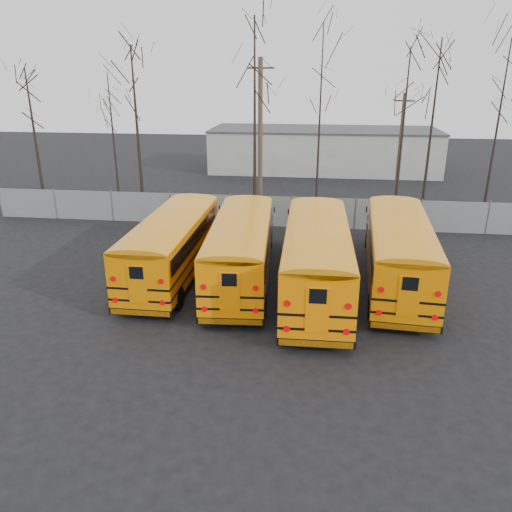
# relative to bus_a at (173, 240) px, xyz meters

# --- Properties ---
(ground) EXTENTS (120.00, 120.00, 0.00)m
(ground) POSITION_rel_bus_a_xyz_m (5.24, -3.14, -1.84)
(ground) COLOR black
(ground) RESTS_ON ground
(fence) EXTENTS (40.00, 0.04, 2.00)m
(fence) POSITION_rel_bus_a_xyz_m (5.24, 8.86, -0.84)
(fence) COLOR gray
(fence) RESTS_ON ground
(distant_building) EXTENTS (22.00, 8.00, 4.00)m
(distant_building) POSITION_rel_bus_a_xyz_m (7.24, 28.86, 0.16)
(distant_building) COLOR beige
(distant_building) RESTS_ON ground
(bus_a) EXTENTS (2.63, 11.24, 3.14)m
(bus_a) POSITION_rel_bus_a_xyz_m (0.00, 0.00, 0.00)
(bus_a) COLOR black
(bus_a) RESTS_ON ground
(bus_b) EXTENTS (3.32, 11.54, 3.19)m
(bus_b) POSITION_rel_bus_a_xyz_m (3.36, -0.25, 0.03)
(bus_b) COLOR black
(bus_b) RESTS_ON ground
(bus_c) EXTENTS (2.93, 12.08, 3.37)m
(bus_c) POSITION_rel_bus_a_xyz_m (6.87, -1.26, 0.13)
(bus_c) COLOR black
(bus_c) RESTS_ON ground
(bus_d) EXTENTS (3.48, 11.79, 3.26)m
(bus_d) POSITION_rel_bus_a_xyz_m (10.62, 0.19, 0.07)
(bus_d) COLOR black
(bus_d) RESTS_ON ground
(utility_pole_left) EXTENTS (1.84, 0.32, 10.34)m
(utility_pole_left) POSITION_rel_bus_a_xyz_m (2.73, 12.88, 3.47)
(utility_pole_left) COLOR brown
(utility_pole_left) RESTS_ON ground
(utility_pole_right) EXTENTS (1.41, 0.47, 8.04)m
(utility_pole_right) POSITION_rel_bus_a_xyz_m (12.59, 15.40, 2.29)
(utility_pole_right) COLOR #4B3A2A
(utility_pole_right) RESTS_ON ground
(tree_0) EXTENTS (0.26, 0.26, 9.65)m
(tree_0) POSITION_rel_bus_a_xyz_m (-13.47, 12.18, 2.99)
(tree_0) COLOR black
(tree_0) RESTS_ON ground
(tree_1) EXTENTS (0.26, 0.26, 9.39)m
(tree_1) POSITION_rel_bus_a_xyz_m (-8.42, 14.15, 2.85)
(tree_1) COLOR black
(tree_1) RESTS_ON ground
(tree_2) EXTENTS (0.26, 0.26, 11.08)m
(tree_2) POSITION_rel_bus_a_xyz_m (-5.67, 11.81, 3.70)
(tree_2) COLOR black
(tree_2) RESTS_ON ground
(tree_3) EXTENTS (0.26, 0.26, 12.60)m
(tree_3) POSITION_rel_bus_a_xyz_m (2.65, 10.44, 4.46)
(tree_3) COLOR black
(tree_3) RESTS_ON ground
(tree_4) EXTENTS (0.26, 0.26, 12.36)m
(tree_4) POSITION_rel_bus_a_xyz_m (6.75, 13.07, 4.34)
(tree_4) COLOR black
(tree_4) RESTS_ON ground
(tree_5) EXTENTS (0.26, 0.26, 10.90)m
(tree_5) POSITION_rel_bus_a_xyz_m (12.30, 13.02, 3.61)
(tree_5) COLOR black
(tree_5) RESTS_ON ground
(tree_6) EXTENTS (0.26, 0.26, 11.50)m
(tree_6) POSITION_rel_bus_a_xyz_m (14.32, 13.89, 3.91)
(tree_6) COLOR black
(tree_6) RESTS_ON ground
(tree_7) EXTENTS (0.26, 0.26, 11.47)m
(tree_7) POSITION_rel_bus_a_xyz_m (18.44, 13.52, 3.89)
(tree_7) COLOR black
(tree_7) RESTS_ON ground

